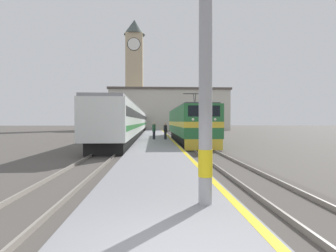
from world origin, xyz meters
name	(u,v)px	position (x,y,z in m)	size (l,w,h in m)	color
ground_plane	(155,138)	(0.00, 30.00, 0.00)	(200.00, 200.00, 0.00)	#514C47
platform	(155,140)	(0.00, 25.00, 0.18)	(3.58, 140.00, 0.37)	gray
rail_track_near	(187,141)	(3.45, 25.00, 0.03)	(2.84, 140.00, 0.16)	#514C47
rail_track_far	(125,141)	(-3.26, 25.00, 0.03)	(2.83, 140.00, 0.16)	#514C47
locomotive_train	(188,124)	(3.45, 23.60, 1.87)	(2.92, 17.12, 4.62)	black
passenger_train	(132,122)	(-3.26, 35.39, 2.07)	(2.92, 46.88, 3.84)	black
catenary_mast	(209,16)	(1.04, 2.31, 4.48)	(2.79, 0.32, 8.33)	#9E9EA3
person_on_platform	(165,131)	(1.04, 22.95, 1.21)	(0.34, 0.34, 1.62)	#23232D
second_waiting_passenger	(154,130)	(-0.11, 22.96, 1.27)	(0.34, 0.34, 1.72)	#23232D
clock_tower	(135,71)	(-5.55, 72.54, 16.62)	(5.98, 5.98, 31.28)	tan
station_building	(169,109)	(3.78, 61.76, 5.11)	(29.28, 8.63, 10.17)	beige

